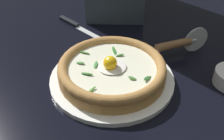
% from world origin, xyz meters
% --- Properties ---
extents(ground_plane, '(2.40, 2.40, 0.03)m').
position_xyz_m(ground_plane, '(0.00, 0.00, -0.01)').
color(ground_plane, black).
rests_on(ground_plane, ground).
extents(pizza_plate, '(0.31, 0.31, 0.01)m').
position_xyz_m(pizza_plate, '(-0.04, -0.01, 0.01)').
color(pizza_plate, white).
rests_on(pizza_plate, ground).
extents(pizza, '(0.26, 0.26, 0.06)m').
position_xyz_m(pizza, '(-0.04, -0.01, 0.03)').
color(pizza, '#B98242').
rests_on(pizza, pizza_plate).
extents(pizza_cutter, '(0.16, 0.04, 0.07)m').
position_xyz_m(pizza_cutter, '(0.17, 0.06, 0.04)').
color(pizza_cutter, silver).
rests_on(pizza_cutter, ground).
extents(table_knife, '(0.13, 0.19, 0.01)m').
position_xyz_m(table_knife, '(-0.10, 0.30, 0.00)').
color(table_knife, silver).
rests_on(table_knife, ground).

